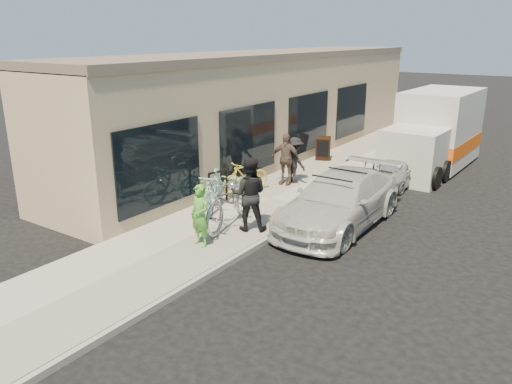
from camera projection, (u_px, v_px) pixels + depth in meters
The scene contains 17 objects.
ground at pixel (272, 253), 11.56m from camera, with size 120.00×120.00×0.00m, color black.
sidewalk at pixel (270, 201), 14.98m from camera, with size 3.00×34.00×0.15m, color #A7A197.
curb at pixel (316, 211), 14.15m from camera, with size 0.12×34.00×0.13m, color #9C978F.
storefront at pixel (270, 106), 20.03m from camera, with size 3.60×20.00×4.22m.
bike_rack at pixel (218, 184), 14.37m from camera, with size 0.22×0.68×0.98m.
sandwich_board at pixel (323, 149), 19.36m from camera, with size 0.74×0.74×0.92m.
sedan_white at pixel (339, 201), 13.05m from camera, with size 1.97×4.82×1.44m.
sedan_silver at pixel (397, 171), 16.67m from camera, with size 1.18×2.94×1.00m, color #9E9FA4.
moving_truck at pixel (435, 135), 18.68m from camera, with size 2.33×5.89×2.87m.
tandem_bike at pixel (230, 200), 12.68m from camera, with size 0.90×2.59×1.36m, color #B8B8BA.
woman_rider at pixel (200, 216), 11.43m from camera, with size 0.54×0.35×1.47m, color #51A436.
man_standing at pixel (249, 194), 12.32m from camera, with size 0.91×0.71×1.86m, color black.
cruiser_bike_a at pixel (213, 191), 13.74m from camera, with size 0.53×1.89×1.14m, color #88CAC3.
cruiser_bike_b at pixel (228, 186), 14.66m from camera, with size 0.60×1.71×0.90m, color #88CAC3.
cruiser_bike_c at pixel (246, 177), 15.32m from camera, with size 0.49×1.74×1.05m, color gold.
bystander_a at pixel (295, 160), 16.41m from camera, with size 0.98×0.56×1.51m, color black.
bystander_b at pixel (286, 159), 16.18m from camera, with size 0.99×0.41×1.69m, color brown.
Camera 1 is at (5.69, -8.95, 4.84)m, focal length 35.00 mm.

